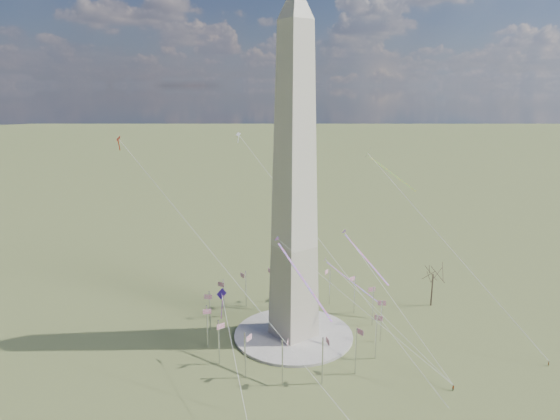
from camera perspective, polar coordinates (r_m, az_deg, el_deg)
ground at (r=156.71m, az=1.54°, el=-14.17°), size 2000.00×2000.00×0.00m
plaza at (r=156.52m, az=1.54°, el=-14.04°), size 36.00×36.00×0.80m
washington_monument at (r=140.56m, az=1.67°, el=3.33°), size 15.56×15.56×100.00m
flagpole_ring at (r=153.41m, az=1.56°, el=-11.78°), size 54.40×54.40×13.00m
tree_near at (r=179.05m, az=17.13°, el=-6.78°), size 9.88×9.88×17.29m
person_east at (r=159.31m, az=28.34°, el=-15.19°), size 0.64×0.58×1.48m
person_centre at (r=138.98m, az=19.18°, el=-18.63°), size 0.94×0.42×1.59m
kite_delta_black at (r=165.35m, az=10.34°, el=6.12°), size 14.27×16.71×14.81m
kite_diamond_purple at (r=137.33m, az=-6.68°, el=-9.85°), size 1.66×2.98×9.26m
kite_streamer_left at (r=150.08m, az=9.09°, el=-4.65°), size 1.73×18.43×12.66m
kite_streamer_mid at (r=133.74m, az=1.64°, el=-6.37°), size 2.28×24.18×16.60m
kite_streamer_right at (r=168.26m, az=7.41°, el=-7.44°), size 10.54×17.78×13.49m
kite_small_red at (r=153.07m, az=-17.97°, el=7.61°), size 1.36×2.01×4.28m
kite_small_white at (r=187.08m, az=-4.78°, el=8.49°), size 1.39×1.37×3.99m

